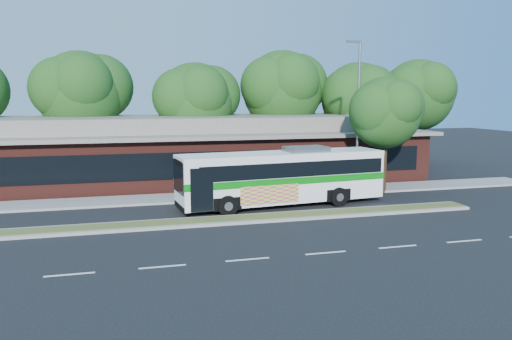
% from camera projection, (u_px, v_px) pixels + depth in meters
% --- Properties ---
extents(ground, '(120.00, 120.00, 0.00)m').
position_uv_depth(ground, '(221.00, 225.00, 22.59)').
color(ground, black).
rests_on(ground, ground).
extents(median_strip, '(26.00, 1.10, 0.15)m').
position_uv_depth(median_strip, '(219.00, 220.00, 23.15)').
color(median_strip, '#435022').
rests_on(median_strip, ground).
extents(sidewalk, '(44.00, 2.60, 0.12)m').
position_uv_depth(sidewalk, '(200.00, 197.00, 28.70)').
color(sidewalk, gray).
rests_on(sidewalk, ground).
extents(plaza_building, '(33.20, 11.20, 4.45)m').
position_uv_depth(plaza_building, '(186.00, 150.00, 34.71)').
color(plaza_building, '#52201A').
rests_on(plaza_building, ground).
extents(lamp_post, '(0.93, 0.18, 9.07)m').
position_uv_depth(lamp_post, '(358.00, 111.00, 30.04)').
color(lamp_post, slate).
rests_on(lamp_post, ground).
extents(tree_bg_b, '(6.69, 6.00, 9.00)m').
position_uv_depth(tree_bg_b, '(87.00, 92.00, 35.48)').
color(tree_bg_b, black).
rests_on(tree_bg_b, ground).
extents(tree_bg_c, '(6.24, 5.60, 8.26)m').
position_uv_depth(tree_bg_c, '(200.00, 99.00, 36.61)').
color(tree_bg_c, black).
rests_on(tree_bg_c, ground).
extents(tree_bg_d, '(6.91, 6.20, 9.37)m').
position_uv_depth(tree_bg_d, '(287.00, 89.00, 39.25)').
color(tree_bg_d, black).
rests_on(tree_bg_d, ground).
extents(tree_bg_e, '(6.47, 5.80, 8.50)m').
position_uv_depth(tree_bg_e, '(362.00, 97.00, 39.89)').
color(tree_bg_e, black).
rests_on(tree_bg_e, ground).
extents(tree_bg_f, '(6.69, 6.00, 8.92)m').
position_uv_depth(tree_bg_f, '(421.00, 94.00, 42.32)').
color(tree_bg_f, black).
rests_on(tree_bg_f, ground).
extents(transit_bus, '(11.34, 3.62, 3.13)m').
position_uv_depth(transit_bus, '(283.00, 174.00, 26.40)').
color(transit_bus, white).
rests_on(transit_bus, ground).
extents(sidewalk_tree, '(4.75, 4.26, 6.95)m').
position_uv_depth(sidewalk_tree, '(389.00, 111.00, 29.91)').
color(sidewalk_tree, black).
rests_on(sidewalk_tree, ground).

